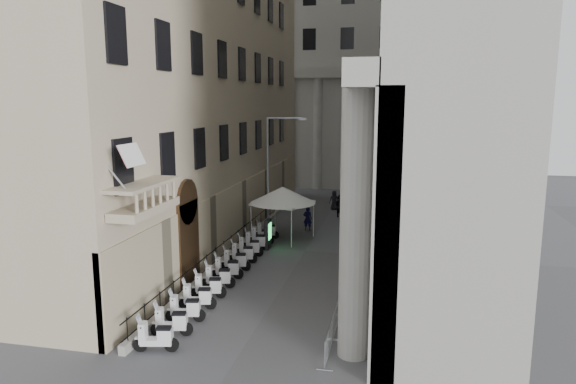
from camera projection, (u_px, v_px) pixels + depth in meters
name	position (u px, v px, depth m)	size (l,w,h in m)	color
far_building	(351.00, 53.00, 58.25)	(22.00, 10.00, 30.00)	#ADABA3
iron_fence	(236.00, 252.00, 32.87)	(0.30, 28.00, 1.40)	black
blue_awning	(375.00, 229.00, 38.81)	(1.60, 3.00, 3.00)	navy
flag	(142.00, 345.00, 20.30)	(1.00, 1.40, 8.20)	#9E0C11
scooter_0	(157.00, 352.00, 19.76)	(0.56, 1.40, 1.50)	silver
scooter_1	(173.00, 336.00, 21.12)	(0.56, 1.40, 1.50)	silver
scooter_2	(186.00, 321.00, 22.47)	(0.56, 1.40, 1.50)	silver
scooter_3	(198.00, 309.00, 23.82)	(0.56, 1.40, 1.50)	silver
scooter_4	(209.00, 298.00, 25.17)	(0.56, 1.40, 1.50)	silver
scooter_5	(219.00, 288.00, 26.52)	(0.56, 1.40, 1.50)	silver
scooter_6	(228.00, 279.00, 27.88)	(0.56, 1.40, 1.50)	silver
scooter_7	(236.00, 271.00, 29.23)	(0.56, 1.40, 1.50)	silver
scooter_8	(243.00, 263.00, 30.58)	(0.56, 1.40, 1.50)	silver
scooter_9	(250.00, 256.00, 31.93)	(0.56, 1.40, 1.50)	silver
scooter_10	(256.00, 250.00, 33.28)	(0.56, 1.40, 1.50)	silver
scooter_11	(262.00, 244.00, 34.64)	(0.56, 1.40, 1.50)	silver
scooter_12	(267.00, 239.00, 35.99)	(0.56, 1.40, 1.50)	silver
barrier_0	(329.00, 355.00, 19.49)	(0.60, 2.40, 1.10)	#B2B5BA
barrier_1	(337.00, 327.00, 21.90)	(0.60, 2.40, 1.10)	#B2B5BA
barrier_2	(343.00, 305.00, 24.31)	(0.60, 2.40, 1.10)	#B2B5BA
barrier_3	(348.00, 287.00, 26.71)	(0.60, 2.40, 1.10)	#B2B5BA
barrier_4	(353.00, 271.00, 29.12)	(0.60, 2.40, 1.10)	#B2B5BA
barrier_5	(356.00, 258.00, 31.53)	(0.60, 2.40, 1.10)	#B2B5BA
barrier_6	(360.00, 247.00, 33.93)	(0.60, 2.40, 1.10)	#B2B5BA
barrier_7	(362.00, 238.00, 36.34)	(0.60, 2.40, 1.10)	#B2B5BA
barrier_8	(365.00, 229.00, 38.75)	(0.60, 2.40, 1.10)	#B2B5BA
barrier_9	(367.00, 222.00, 41.15)	(0.60, 2.40, 1.10)	#B2B5BA
security_tent	(279.00, 194.00, 36.17)	(4.56, 4.56, 3.71)	silver
street_lamp	(273.00, 166.00, 35.82)	(2.75, 0.52, 8.45)	#989BA1
info_kiosk	(268.00, 234.00, 33.47)	(0.31, 0.92, 1.94)	black
pedestrian_a	(308.00, 219.00, 38.23)	(0.66, 0.43, 1.80)	black
pedestrian_b	(340.00, 206.00, 42.65)	(0.93, 0.72, 1.91)	black
pedestrian_c	(334.00, 200.00, 45.59)	(0.85, 0.55, 1.73)	black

